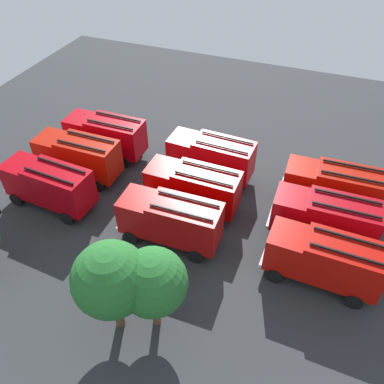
{
  "coord_description": "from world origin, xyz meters",
  "views": [
    {
      "loc": [
        -8.0,
        20.98,
        21.38
      ],
      "look_at": [
        0.0,
        0.0,
        1.4
      ],
      "focal_mm": 36.81,
      "sensor_mm": 36.0,
      "label": 1
    }
  ],
  "objects_px": {
    "fire_truck_5": "(78,155)",
    "fire_truck_7": "(171,219)",
    "firefighter_0": "(384,253)",
    "traffic_cone_1": "(121,218)",
    "traffic_cone_0": "(159,267)",
    "fire_truck_0": "(333,186)",
    "fire_truck_2": "(106,134)",
    "fire_truck_4": "(193,187)",
    "fire_truck_8": "(49,184)",
    "fire_truck_6": "(325,259)",
    "fire_truck_3": "(325,217)",
    "firefighter_3": "(214,143)",
    "fire_truck_1": "(211,156)",
    "tree_1": "(111,280)",
    "tree_0": "(153,282)"
  },
  "relations": [
    {
      "from": "fire_truck_3",
      "to": "traffic_cone_1",
      "type": "distance_m",
      "value": 14.73
    },
    {
      "from": "fire_truck_5",
      "to": "traffic_cone_1",
      "type": "relative_size",
      "value": 12.02
    },
    {
      "from": "fire_truck_2",
      "to": "fire_truck_8",
      "type": "relative_size",
      "value": 0.98
    },
    {
      "from": "firefighter_0",
      "to": "traffic_cone_0",
      "type": "relative_size",
      "value": 2.6
    },
    {
      "from": "firefighter_3",
      "to": "fire_truck_2",
      "type": "bearing_deg",
      "value": 37.89
    },
    {
      "from": "fire_truck_7",
      "to": "traffic_cone_1",
      "type": "height_order",
      "value": "fire_truck_7"
    },
    {
      "from": "fire_truck_0",
      "to": "fire_truck_6",
      "type": "xyz_separation_m",
      "value": [
        -0.28,
        7.27,
        0.0
      ]
    },
    {
      "from": "tree_0",
      "to": "fire_truck_7",
      "type": "bearing_deg",
      "value": -74.7
    },
    {
      "from": "fire_truck_2",
      "to": "traffic_cone_0",
      "type": "height_order",
      "value": "fire_truck_2"
    },
    {
      "from": "fire_truck_7",
      "to": "firefighter_0",
      "type": "xyz_separation_m",
      "value": [
        -13.99,
        -3.2,
        -1.21
      ]
    },
    {
      "from": "fire_truck_8",
      "to": "fire_truck_4",
      "type": "bearing_deg",
      "value": -156.99
    },
    {
      "from": "fire_truck_7",
      "to": "traffic_cone_0",
      "type": "xyz_separation_m",
      "value": [
        -0.22,
        2.71,
        -1.83
      ]
    },
    {
      "from": "fire_truck_6",
      "to": "tree_0",
      "type": "xyz_separation_m",
      "value": [
        8.53,
        6.51,
        1.82
      ]
    },
    {
      "from": "fire_truck_3",
      "to": "tree_1",
      "type": "bearing_deg",
      "value": 46.98
    },
    {
      "from": "fire_truck_2",
      "to": "tree_0",
      "type": "height_order",
      "value": "tree_0"
    },
    {
      "from": "firefighter_3",
      "to": "fire_truck_3",
      "type": "bearing_deg",
      "value": 159.97
    },
    {
      "from": "fire_truck_0",
      "to": "fire_truck_7",
      "type": "distance_m",
      "value": 12.49
    },
    {
      "from": "fire_truck_5",
      "to": "fire_truck_6",
      "type": "xyz_separation_m",
      "value": [
        -20.24,
        3.77,
        0.0
      ]
    },
    {
      "from": "traffic_cone_1",
      "to": "firefighter_0",
      "type": "bearing_deg",
      "value": -171.3
    },
    {
      "from": "tree_1",
      "to": "traffic_cone_1",
      "type": "relative_size",
      "value": 10.81
    },
    {
      "from": "fire_truck_0",
      "to": "fire_truck_2",
      "type": "xyz_separation_m",
      "value": [
        19.41,
        -0.01,
        0.0
      ]
    },
    {
      "from": "fire_truck_4",
      "to": "fire_truck_5",
      "type": "xyz_separation_m",
      "value": [
        10.24,
        -0.32,
        0.0
      ]
    },
    {
      "from": "fire_truck_2",
      "to": "firefighter_3",
      "type": "xyz_separation_m",
      "value": [
        -8.84,
        -3.73,
        -1.11
      ]
    },
    {
      "from": "fire_truck_4",
      "to": "traffic_cone_1",
      "type": "bearing_deg",
      "value": 36.84
    },
    {
      "from": "fire_truck_6",
      "to": "fire_truck_8",
      "type": "xyz_separation_m",
      "value": [
        20.3,
        0.13,
        0.0
      ]
    },
    {
      "from": "fire_truck_8",
      "to": "fire_truck_6",
      "type": "bearing_deg",
      "value": -175.8
    },
    {
      "from": "fire_truck_7",
      "to": "fire_truck_5",
      "type": "bearing_deg",
      "value": -22.8
    },
    {
      "from": "fire_truck_7",
      "to": "fire_truck_8",
      "type": "bearing_deg",
      "value": -1.62
    },
    {
      "from": "firefighter_3",
      "to": "tree_1",
      "type": "bearing_deg",
      "value": 106.08
    },
    {
      "from": "tree_0",
      "to": "traffic_cone_0",
      "type": "height_order",
      "value": "tree_0"
    },
    {
      "from": "fire_truck_6",
      "to": "traffic_cone_1",
      "type": "relative_size",
      "value": 12.15
    },
    {
      "from": "fire_truck_7",
      "to": "firefighter_0",
      "type": "distance_m",
      "value": 14.41
    },
    {
      "from": "fire_truck_0",
      "to": "fire_truck_7",
      "type": "relative_size",
      "value": 1.0
    },
    {
      "from": "fire_truck_2",
      "to": "fire_truck_7",
      "type": "relative_size",
      "value": 1.0
    },
    {
      "from": "fire_truck_3",
      "to": "fire_truck_0",
      "type": "bearing_deg",
      "value": -92.72
    },
    {
      "from": "fire_truck_0",
      "to": "firefighter_0",
      "type": "xyz_separation_m",
      "value": [
        -4.03,
        4.33,
        -1.21
      ]
    },
    {
      "from": "fire_truck_7",
      "to": "fire_truck_0",
      "type": "bearing_deg",
      "value": -143.73
    },
    {
      "from": "fire_truck_3",
      "to": "fire_truck_8",
      "type": "height_order",
      "value": "same"
    },
    {
      "from": "fire_truck_0",
      "to": "fire_truck_4",
      "type": "xyz_separation_m",
      "value": [
        9.73,
        3.82,
        0.0
      ]
    },
    {
      "from": "fire_truck_0",
      "to": "fire_truck_7",
      "type": "xyz_separation_m",
      "value": [
        9.96,
        7.54,
        0.0
      ]
    },
    {
      "from": "fire_truck_1",
      "to": "fire_truck_3",
      "type": "relative_size",
      "value": 1.01
    },
    {
      "from": "fire_truck_6",
      "to": "fire_truck_2",
      "type": "bearing_deg",
      "value": -18.34
    },
    {
      "from": "fire_truck_1",
      "to": "fire_truck_6",
      "type": "height_order",
      "value": "same"
    },
    {
      "from": "fire_truck_0",
      "to": "fire_truck_6",
      "type": "bearing_deg",
      "value": 90.86
    },
    {
      "from": "fire_truck_0",
      "to": "fire_truck_7",
      "type": "height_order",
      "value": "same"
    },
    {
      "from": "fire_truck_7",
      "to": "fire_truck_6",
      "type": "bearing_deg",
      "value": -179.36
    },
    {
      "from": "fire_truck_5",
      "to": "fire_truck_7",
      "type": "distance_m",
      "value": 10.79
    },
    {
      "from": "fire_truck_4",
      "to": "fire_truck_7",
      "type": "distance_m",
      "value": 3.72
    },
    {
      "from": "fire_truck_1",
      "to": "fire_truck_2",
      "type": "relative_size",
      "value": 1.01
    },
    {
      "from": "fire_truck_4",
      "to": "tree_0",
      "type": "xyz_separation_m",
      "value": [
        -1.48,
        9.96,
        1.82
      ]
    }
  ]
}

